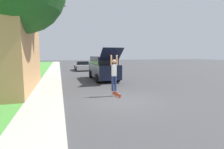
{
  "coord_description": "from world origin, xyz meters",
  "views": [
    {
      "loc": [
        -2.84,
        -8.4,
        2.4
      ],
      "look_at": [
        0.47,
        2.49,
        1.06
      ],
      "focal_mm": 28.0,
      "sensor_mm": 36.0,
      "label": 1
    }
  ],
  "objects_px": {
    "skateboard": "(116,94)",
    "suv_parked": "(103,68)",
    "skateboarder": "(114,72)",
    "car_down_street": "(82,66)"
  },
  "relations": [
    {
      "from": "car_down_street",
      "to": "skateboard",
      "type": "bearing_deg",
      "value": -90.59
    },
    {
      "from": "skateboarder",
      "to": "skateboard",
      "type": "bearing_deg",
      "value": -57.28
    },
    {
      "from": "skateboarder",
      "to": "skateboard",
      "type": "height_order",
      "value": "skateboarder"
    },
    {
      "from": "skateboarder",
      "to": "skateboard",
      "type": "relative_size",
      "value": 2.67
    },
    {
      "from": "suv_parked",
      "to": "car_down_street",
      "type": "relative_size",
      "value": 1.38
    },
    {
      "from": "suv_parked",
      "to": "skateboard",
      "type": "xyz_separation_m",
      "value": [
        -0.87,
        -6.53,
        -1.0
      ]
    },
    {
      "from": "suv_parked",
      "to": "skateboard",
      "type": "bearing_deg",
      "value": -97.6
    },
    {
      "from": "suv_parked",
      "to": "skateboard",
      "type": "distance_m",
      "value": 6.66
    },
    {
      "from": "skateboard",
      "to": "car_down_street",
      "type": "bearing_deg",
      "value": 89.41
    },
    {
      "from": "skateboard",
      "to": "suv_parked",
      "type": "bearing_deg",
      "value": 82.4
    }
  ]
}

